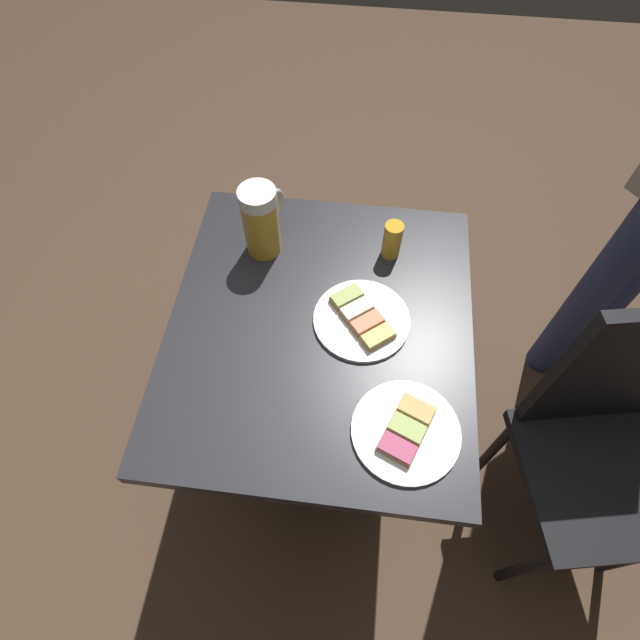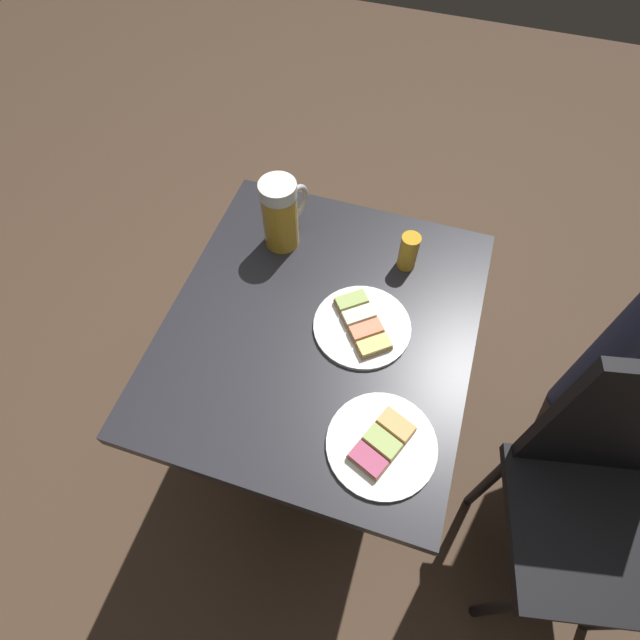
{
  "view_description": "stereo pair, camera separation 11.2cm",
  "coord_description": "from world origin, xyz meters",
  "px_view_note": "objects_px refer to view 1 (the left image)",
  "views": [
    {
      "loc": [
        0.59,
        0.07,
        1.73
      ],
      "look_at": [
        0.0,
        0.0,
        0.78
      ],
      "focal_mm": 28.25,
      "sensor_mm": 36.0,
      "label": 1
    },
    {
      "loc": [
        0.57,
        0.18,
        1.73
      ],
      "look_at": [
        0.0,
        0.0,
        0.78
      ],
      "focal_mm": 28.25,
      "sensor_mm": 36.0,
      "label": 2
    }
  ],
  "objects_px": {
    "plate_far": "(362,319)",
    "beer_mug": "(262,220)",
    "beer_glass_small": "(392,240)",
    "cafe_chair": "(606,439)",
    "plate_near": "(406,431)"
  },
  "relations": [
    {
      "from": "plate_near",
      "to": "beer_mug",
      "type": "bearing_deg",
      "value": -140.56
    },
    {
      "from": "beer_mug",
      "to": "cafe_chair",
      "type": "relative_size",
      "value": 0.2
    },
    {
      "from": "plate_near",
      "to": "beer_mug",
      "type": "height_order",
      "value": "beer_mug"
    },
    {
      "from": "plate_near",
      "to": "beer_glass_small",
      "type": "bearing_deg",
      "value": -173.44
    },
    {
      "from": "beer_glass_small",
      "to": "beer_mug",
      "type": "bearing_deg",
      "value": -87.02
    },
    {
      "from": "beer_mug",
      "to": "beer_glass_small",
      "type": "bearing_deg",
      "value": 92.98
    },
    {
      "from": "plate_far",
      "to": "plate_near",
      "type": "bearing_deg",
      "value": 23.14
    },
    {
      "from": "plate_far",
      "to": "cafe_chair",
      "type": "xyz_separation_m",
      "value": [
        0.13,
        0.61,
        -0.22
      ]
    },
    {
      "from": "plate_far",
      "to": "beer_glass_small",
      "type": "relative_size",
      "value": 2.23
    },
    {
      "from": "cafe_chair",
      "to": "plate_far",
      "type": "bearing_deg",
      "value": -23.65
    },
    {
      "from": "plate_far",
      "to": "beer_mug",
      "type": "bearing_deg",
      "value": -126.69
    },
    {
      "from": "plate_near",
      "to": "beer_mug",
      "type": "xyz_separation_m",
      "value": [
        -0.44,
        -0.36,
        0.09
      ]
    },
    {
      "from": "beer_glass_small",
      "to": "cafe_chair",
      "type": "bearing_deg",
      "value": 58.83
    },
    {
      "from": "plate_far",
      "to": "beer_glass_small",
      "type": "height_order",
      "value": "beer_glass_small"
    },
    {
      "from": "plate_near",
      "to": "beer_glass_small",
      "type": "relative_size",
      "value": 2.22
    }
  ]
}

